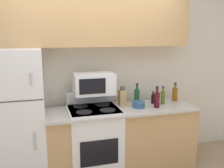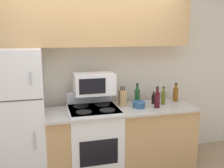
{
  "view_description": "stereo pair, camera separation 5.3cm",
  "coord_description": "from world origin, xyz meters",
  "px_view_note": "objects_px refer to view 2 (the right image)",
  "views": [
    {
      "loc": [
        -0.7,
        -2.82,
        1.9
      ],
      "look_at": [
        0.19,
        0.28,
        1.25
      ],
      "focal_mm": 40.0,
      "sensor_mm": 36.0,
      "label": 1
    },
    {
      "loc": [
        -0.65,
        -2.84,
        1.9
      ],
      "look_at": [
        0.19,
        0.28,
        1.25
      ],
      "focal_mm": 40.0,
      "sensor_mm": 36.0,
      "label": 2
    }
  ],
  "objects_px": {
    "refrigerator": "(17,118)",
    "bottle_soy_sauce": "(153,99)",
    "stove": "(94,140)",
    "bowl": "(139,104)",
    "microwave": "(94,84)",
    "knife_block": "(122,98)",
    "bottle_wine_green": "(137,96)",
    "bottle_wine_red": "(157,99)",
    "bottle_whiskey": "(176,94)",
    "bottle_olive_oil": "(163,97)"
  },
  "relations": [
    {
      "from": "refrigerator",
      "to": "bottle_soy_sauce",
      "type": "relative_size",
      "value": 9.63
    },
    {
      "from": "stove",
      "to": "bowl",
      "type": "distance_m",
      "value": 0.78
    },
    {
      "from": "microwave",
      "to": "knife_block",
      "type": "bearing_deg",
      "value": -0.13
    },
    {
      "from": "refrigerator",
      "to": "knife_block",
      "type": "xyz_separation_m",
      "value": [
        1.41,
        0.07,
        0.15
      ]
    },
    {
      "from": "bottle_wine_green",
      "to": "bottle_wine_red",
      "type": "bearing_deg",
      "value": -53.52
    },
    {
      "from": "stove",
      "to": "bottle_whiskey",
      "type": "distance_m",
      "value": 1.4
    },
    {
      "from": "refrigerator",
      "to": "bottle_wine_green",
      "type": "height_order",
      "value": "refrigerator"
    },
    {
      "from": "bowl",
      "to": "bottle_olive_oil",
      "type": "relative_size",
      "value": 0.71
    },
    {
      "from": "microwave",
      "to": "bowl",
      "type": "relative_size",
      "value": 2.9
    },
    {
      "from": "stove",
      "to": "bottle_wine_green",
      "type": "distance_m",
      "value": 0.88
    },
    {
      "from": "microwave",
      "to": "bottle_wine_green",
      "type": "relative_size",
      "value": 1.8
    },
    {
      "from": "bottle_wine_green",
      "to": "bottle_wine_red",
      "type": "relative_size",
      "value": 1.0
    },
    {
      "from": "refrigerator",
      "to": "bowl",
      "type": "distance_m",
      "value": 1.6
    },
    {
      "from": "refrigerator",
      "to": "bottle_wine_red",
      "type": "xyz_separation_m",
      "value": [
        1.84,
        -0.16,
        0.15
      ]
    },
    {
      "from": "knife_block",
      "to": "bottle_wine_green",
      "type": "xyz_separation_m",
      "value": [
        0.24,
        0.03,
        0.01
      ]
    },
    {
      "from": "microwave",
      "to": "knife_block",
      "type": "height_order",
      "value": "microwave"
    },
    {
      "from": "bowl",
      "to": "bottle_soy_sauce",
      "type": "relative_size",
      "value": 1.03
    },
    {
      "from": "refrigerator",
      "to": "bottle_whiskey",
      "type": "relative_size",
      "value": 6.19
    },
    {
      "from": "bottle_olive_oil",
      "to": "bottle_soy_sauce",
      "type": "distance_m",
      "value": 0.14
    },
    {
      "from": "stove",
      "to": "bottle_wine_red",
      "type": "xyz_separation_m",
      "value": [
        0.87,
        -0.1,
        0.54
      ]
    },
    {
      "from": "bowl",
      "to": "bottle_whiskey",
      "type": "distance_m",
      "value": 0.68
    },
    {
      "from": "microwave",
      "to": "bottle_whiskey",
      "type": "bearing_deg",
      "value": 0.95
    },
    {
      "from": "microwave",
      "to": "bottle_whiskey",
      "type": "height_order",
      "value": "microwave"
    },
    {
      "from": "stove",
      "to": "knife_block",
      "type": "distance_m",
      "value": 0.7
    },
    {
      "from": "bottle_olive_oil",
      "to": "bottle_wine_red",
      "type": "bearing_deg",
      "value": -139.25
    },
    {
      "from": "knife_block",
      "to": "bottle_whiskey",
      "type": "bearing_deg",
      "value": 1.46
    },
    {
      "from": "bowl",
      "to": "stove",
      "type": "bearing_deg",
      "value": 177.74
    },
    {
      "from": "bottle_whiskey",
      "to": "bottle_wine_green",
      "type": "relative_size",
      "value": 0.93
    },
    {
      "from": "microwave",
      "to": "bottle_whiskey",
      "type": "relative_size",
      "value": 1.92
    },
    {
      "from": "stove",
      "to": "bottle_olive_oil",
      "type": "bearing_deg",
      "value": 2.31
    },
    {
      "from": "refrigerator",
      "to": "bowl",
      "type": "relative_size",
      "value": 9.34
    },
    {
      "from": "stove",
      "to": "bottle_olive_oil",
      "type": "xyz_separation_m",
      "value": [
        1.03,
        0.04,
        0.52
      ]
    },
    {
      "from": "bottle_whiskey",
      "to": "microwave",
      "type": "bearing_deg",
      "value": -179.05
    },
    {
      "from": "knife_block",
      "to": "bottle_soy_sauce",
      "type": "height_order",
      "value": "knife_block"
    },
    {
      "from": "stove",
      "to": "bowl",
      "type": "height_order",
      "value": "stove"
    },
    {
      "from": "knife_block",
      "to": "bowl",
      "type": "relative_size",
      "value": 1.51
    },
    {
      "from": "bottle_whiskey",
      "to": "bottle_wine_green",
      "type": "bearing_deg",
      "value": 178.88
    },
    {
      "from": "stove",
      "to": "bowl",
      "type": "bearing_deg",
      "value": -2.26
    },
    {
      "from": "stove",
      "to": "knife_block",
      "type": "bearing_deg",
      "value": 16.17
    },
    {
      "from": "bottle_wine_red",
      "to": "bottle_whiskey",
      "type": "bearing_deg",
      "value": 30.56
    },
    {
      "from": "bottle_wine_red",
      "to": "microwave",
      "type": "bearing_deg",
      "value": 164.74
    },
    {
      "from": "refrigerator",
      "to": "microwave",
      "type": "xyz_separation_m",
      "value": [
        1.0,
        0.07,
        0.38
      ]
    },
    {
      "from": "stove",
      "to": "bottle_wine_green",
      "type": "bearing_deg",
      "value": 13.41
    },
    {
      "from": "bottle_olive_oil",
      "to": "bottle_whiskey",
      "type": "relative_size",
      "value": 0.93
    },
    {
      "from": "knife_block",
      "to": "bottle_olive_oil",
      "type": "height_order",
      "value": "knife_block"
    },
    {
      "from": "bowl",
      "to": "knife_block",
      "type": "bearing_deg",
      "value": 141.55
    },
    {
      "from": "bottle_soy_sauce",
      "to": "refrigerator",
      "type": "bearing_deg",
      "value": -178.61
    },
    {
      "from": "knife_block",
      "to": "bottle_whiskey",
      "type": "xyz_separation_m",
      "value": [
        0.85,
        0.02,
        -0.0
      ]
    },
    {
      "from": "refrigerator",
      "to": "bowl",
      "type": "height_order",
      "value": "refrigerator"
    },
    {
      "from": "bowl",
      "to": "bottle_soy_sauce",
      "type": "distance_m",
      "value": 0.31
    }
  ]
}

